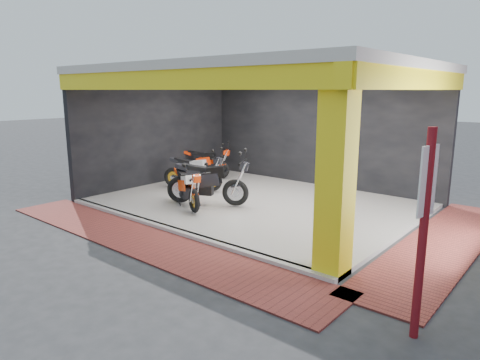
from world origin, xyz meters
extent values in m
plane|color=#2D2D30|center=(0.00, 0.00, 0.00)|extent=(80.00, 80.00, 0.00)
cube|color=white|center=(0.00, 2.00, 0.05)|extent=(8.00, 6.00, 0.10)
cube|color=beige|center=(0.00, 2.00, 3.60)|extent=(8.40, 6.40, 0.20)
cube|color=black|center=(0.00, 5.10, 1.75)|extent=(8.20, 0.20, 3.50)
cube|color=black|center=(-4.10, 2.00, 1.75)|extent=(0.20, 6.20, 3.50)
cube|color=yellow|center=(3.75, -0.75, 1.75)|extent=(0.50, 0.50, 3.50)
cube|color=yellow|center=(0.00, -1.00, 3.30)|extent=(8.40, 0.30, 0.40)
cube|color=yellow|center=(4.00, 2.00, 3.30)|extent=(0.30, 6.40, 0.40)
cube|color=white|center=(0.00, -1.02, 0.05)|extent=(8.00, 0.20, 0.10)
cube|color=maroon|center=(0.00, -1.80, 0.01)|extent=(9.00, 1.40, 0.03)
cube|color=maroon|center=(4.80, 2.00, 0.01)|extent=(1.40, 7.00, 0.03)
cylinder|color=maroon|center=(5.46, -1.78, 1.34)|extent=(0.11, 0.11, 2.68)
cube|color=white|center=(5.46, -1.78, 2.04)|extent=(0.09, 0.37, 0.86)
camera|label=1|loc=(6.92, -7.00, 3.10)|focal=32.00mm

